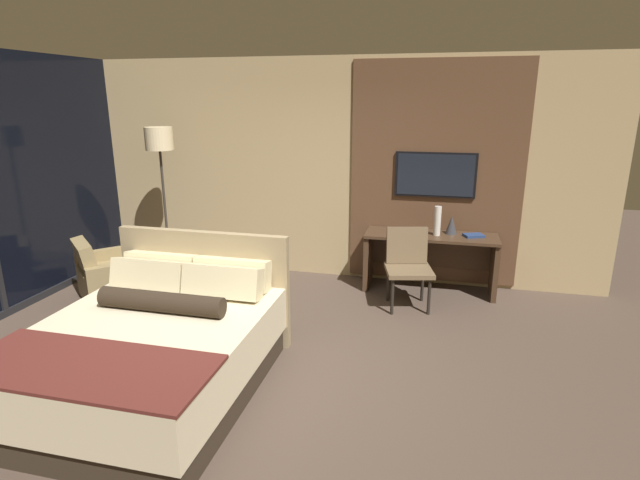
% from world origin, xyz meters
% --- Properties ---
extents(ground_plane, '(16.00, 16.00, 0.00)m').
position_xyz_m(ground_plane, '(0.00, 0.00, 0.00)').
color(ground_plane, '#4C3D33').
extents(wall_back_tv_panel, '(7.20, 0.09, 2.80)m').
position_xyz_m(wall_back_tv_panel, '(0.18, 2.59, 1.40)').
color(wall_back_tv_panel, tan).
rests_on(wall_back_tv_panel, ground_plane).
extents(bed, '(1.71, 2.08, 1.09)m').
position_xyz_m(bed, '(-0.62, -0.45, 0.36)').
color(bed, '#33281E').
rests_on(bed, ground_plane).
extents(desk, '(1.57, 0.52, 0.72)m').
position_xyz_m(desk, '(1.48, 2.31, 0.48)').
color(desk, '#422D1E').
rests_on(desk, ground_plane).
extents(tv, '(0.97, 0.04, 0.54)m').
position_xyz_m(tv, '(1.48, 2.52, 1.41)').
color(tv, black).
extents(desk_chair, '(0.60, 0.60, 0.89)m').
position_xyz_m(desk_chair, '(1.25, 1.78, 0.53)').
color(desk_chair, brown).
rests_on(desk_chair, ground_plane).
extents(armchair_by_window, '(1.08, 1.08, 0.75)m').
position_xyz_m(armchair_by_window, '(-2.14, 1.15, 0.25)').
color(armchair_by_window, olive).
rests_on(armchair_by_window, ground_plane).
extents(floor_lamp, '(0.34, 0.34, 1.96)m').
position_xyz_m(floor_lamp, '(-1.87, 1.95, 1.66)').
color(floor_lamp, '#282623').
rests_on(floor_lamp, ground_plane).
extents(vase_tall, '(0.08, 0.08, 0.35)m').
position_xyz_m(vase_tall, '(1.54, 2.25, 0.90)').
color(vase_tall, silver).
rests_on(vase_tall, desk).
extents(vase_short, '(0.14, 0.14, 0.22)m').
position_xyz_m(vase_short, '(1.71, 2.36, 0.83)').
color(vase_short, '#333338').
rests_on(vase_short, desk).
extents(book, '(0.26, 0.22, 0.03)m').
position_xyz_m(book, '(1.97, 2.29, 0.74)').
color(book, navy).
rests_on(book, desk).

